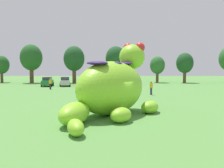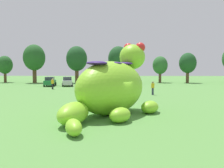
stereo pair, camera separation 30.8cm
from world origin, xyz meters
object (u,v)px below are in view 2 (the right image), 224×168
object	(u,v)px
car_green	(50,82)
spectator_by_cars	(153,88)
car_silver	(67,81)
spectator_near_inflatable	(109,91)
spectator_mid_field	(53,84)
spectator_far_side	(133,83)
spectator_wandering	(101,85)
car_white	(101,81)
giant_inflatable_creature	(112,87)
car_red	(86,81)

from	to	relation	value
car_green	spectator_by_cars	xyz separation A→B (m)	(17.02, -13.76, -0.01)
car_silver	car_green	bearing A→B (deg)	-175.26
spectator_near_inflatable	spectator_by_cars	distance (m)	6.47
car_green	spectator_mid_field	xyz separation A→B (m)	(2.13, -6.10, -0.01)
spectator_near_inflatable	spectator_far_side	bearing A→B (deg)	74.33
car_green	spectator_wandering	world-z (taller)	car_green
car_white	car_silver	bearing A→B (deg)	-168.24
giant_inflatable_creature	car_silver	distance (m)	28.22
spectator_wandering	spectator_far_side	xyz separation A→B (m)	(5.05, 4.76, 0.00)
spectator_by_cars	spectator_far_side	world-z (taller)	same
car_red	spectator_far_side	distance (m)	10.13
car_green	spectator_far_side	bearing A→B (deg)	-16.18
car_green	spectator_far_side	world-z (taller)	car_green
spectator_wandering	spectator_far_side	world-z (taller)	same
giant_inflatable_creature	spectator_near_inflatable	xyz separation A→B (m)	(-0.59, 9.33, -1.19)
giant_inflatable_creature	spectator_far_side	world-z (taller)	giant_inflatable_creature
giant_inflatable_creature	spectator_near_inflatable	world-z (taller)	giant_inflatable_creature
spectator_mid_field	spectator_by_cars	world-z (taller)	same
car_red	spectator_wandering	xyz separation A→B (m)	(3.54, -10.12, -0.01)
giant_inflatable_creature	car_green	xyz separation A→B (m)	(-12.10, 26.49, -1.18)
car_green	spectator_mid_field	bearing A→B (deg)	-70.76
spectator_wandering	car_white	bearing A→B (deg)	93.29
giant_inflatable_creature	spectator_by_cars	bearing A→B (deg)	68.87
spectator_mid_field	spectator_by_cars	bearing A→B (deg)	-27.22
spectator_far_side	car_white	bearing A→B (deg)	133.62
giant_inflatable_creature	car_green	size ratio (longest dim) A/B	2.51
car_red	spectator_far_side	xyz separation A→B (m)	(8.59, -5.36, -0.01)
car_white	spectator_far_side	distance (m)	8.21
car_green	giant_inflatable_creature	bearing A→B (deg)	-65.45
car_white	car_red	bearing A→B (deg)	-168.70
car_silver	car_red	size ratio (longest dim) A/B	1.02
giant_inflatable_creature	spectator_by_cars	distance (m)	13.70
spectator_by_cars	giant_inflatable_creature	bearing A→B (deg)	-111.13
car_silver	spectator_far_side	distance (m)	12.77
car_green	spectator_near_inflatable	size ratio (longest dim) A/B	2.50
spectator_near_inflatable	spectator_wandering	xyz separation A→B (m)	(-1.46, 8.02, 0.00)
spectator_wandering	car_red	bearing A→B (deg)	109.31
giant_inflatable_creature	car_white	distance (m)	28.20
spectator_by_cars	spectator_wandering	world-z (taller)	same
giant_inflatable_creature	car_red	distance (m)	28.05
car_silver	giant_inflatable_creature	bearing A→B (deg)	-71.60
car_red	spectator_mid_field	size ratio (longest dim) A/B	2.51
car_white	spectator_near_inflatable	distance (m)	18.83
spectator_wandering	spectator_far_side	size ratio (longest dim) A/B	1.00
car_red	spectator_by_cars	distance (m)	18.10
spectator_near_inflatable	giant_inflatable_creature	bearing A→B (deg)	-86.41
car_red	spectator_near_inflatable	size ratio (longest dim) A/B	2.51
car_red	giant_inflatable_creature	bearing A→B (deg)	-78.49
spectator_near_inflatable	spectator_by_cars	xyz separation A→B (m)	(5.50, 3.39, 0.00)
car_red	spectator_by_cars	size ratio (longest dim) A/B	2.51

